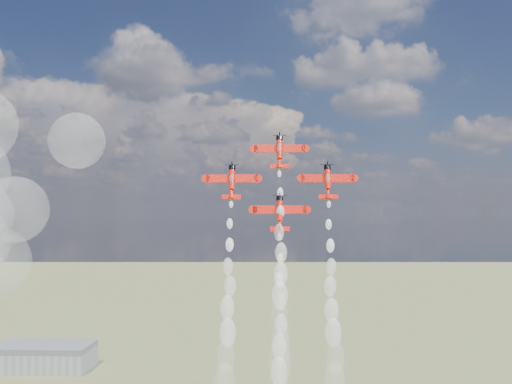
{
  "coord_description": "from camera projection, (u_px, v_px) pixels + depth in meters",
  "views": [
    {
      "loc": [
        3.16,
        -134.35,
        82.37
      ],
      "look_at": [
        -2.04,
        17.23,
        87.66
      ],
      "focal_mm": 42.0,
      "sensor_mm": 36.0,
      "label": 1
    }
  ],
  "objects": [
    {
      "name": "hangar",
      "position": [
        43.0,
        357.0,
        315.55
      ],
      "size": [
        50.0,
        28.0,
        13.0
      ],
      "color": "gray",
      "rests_on": "ground"
    },
    {
      "name": "plane_lead",
      "position": [
        280.0,
        151.0,
        154.86
      ],
      "size": [
        13.4,
        5.98,
        9.18
      ],
      "rotation": [
        1.21,
        0.0,
        0.0
      ],
      "color": "red",
      "rests_on": "ground"
    },
    {
      "name": "plane_left",
      "position": [
        232.0,
        181.0,
        151.98
      ],
      "size": [
        13.4,
        5.98,
        9.18
      ],
      "rotation": [
        1.21,
        0.0,
        0.0
      ],
      "color": "red",
      "rests_on": "ground"
    },
    {
      "name": "plane_right",
      "position": [
        328.0,
        181.0,
        151.15
      ],
      "size": [
        13.4,
        5.98,
        9.18
      ],
      "rotation": [
        1.21,
        0.0,
        0.0
      ],
      "color": "red",
      "rests_on": "ground"
    },
    {
      "name": "plane_slot",
      "position": [
        280.0,
        213.0,
        148.27
      ],
      "size": [
        13.4,
        5.98,
        9.18
      ],
      "rotation": [
        1.21,
        0.0,
        0.0
      ],
      "color": "red",
      "rests_on": "ground"
    },
    {
      "name": "smoke_trail_lead",
      "position": [
        280.0,
        321.0,
        137.88
      ],
      "size": [
        5.19,
        20.36,
        47.19
      ],
      "color": "white",
      "rests_on": "plane_lead"
    },
    {
      "name": "smoke_trail_left",
      "position": [
        227.0,
        360.0,
        134.95
      ],
      "size": [
        5.65,
        20.11,
        47.76
      ],
      "color": "white",
      "rests_on": "plane_left"
    },
    {
      "name": "smoke_trail_right",
      "position": [
        334.0,
        360.0,
        134.45
      ],
      "size": [
        5.18,
        19.61,
        47.88
      ],
      "color": "white",
      "rests_on": "plane_right"
    }
  ]
}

